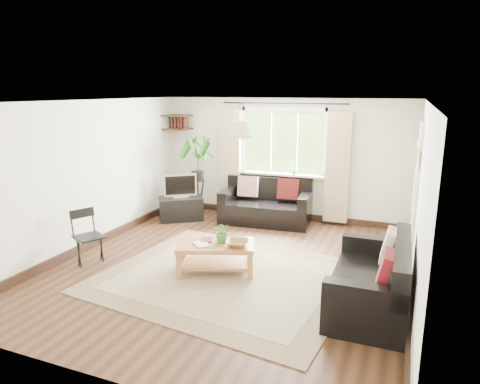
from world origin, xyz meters
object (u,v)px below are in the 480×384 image
at_px(sofa_back, 266,203).
at_px(palm_stand, 198,177).
at_px(coffee_table, 216,258).
at_px(folding_chair, 89,238).
at_px(sofa_right, 370,275).
at_px(tv_stand, 181,208).

height_order(sofa_back, palm_stand, palm_stand).
xyz_separation_m(sofa_back, palm_stand, (-1.45, -0.06, 0.42)).
height_order(coffee_table, folding_chair, folding_chair).
relative_size(sofa_back, coffee_table, 1.60).
height_order(sofa_right, folding_chair, folding_chair).
bearing_deg(sofa_back, tv_stand, -170.09).
bearing_deg(tv_stand, palm_stand, 26.97).
bearing_deg(tv_stand, sofa_back, -20.48).
xyz_separation_m(coffee_table, folding_chair, (-1.88, -0.41, 0.19)).
xyz_separation_m(tv_stand, folding_chair, (-0.15, -2.49, 0.18)).
relative_size(tv_stand, palm_stand, 0.51).
bearing_deg(sofa_back, sofa_right, -55.97).
bearing_deg(sofa_right, sofa_back, -141.72).
distance_m(sofa_back, folding_chair, 3.43).
height_order(coffee_table, tv_stand, tv_stand).
relative_size(coffee_table, folding_chair, 1.32).
bearing_deg(folding_chair, palm_stand, 18.61).
bearing_deg(folding_chair, sofa_back, -6.01).
bearing_deg(folding_chair, coffee_table, -52.40).
xyz_separation_m(sofa_back, tv_stand, (-1.64, -0.44, -0.18)).
distance_m(coffee_table, folding_chair, 1.93).
height_order(sofa_back, tv_stand, sofa_back).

